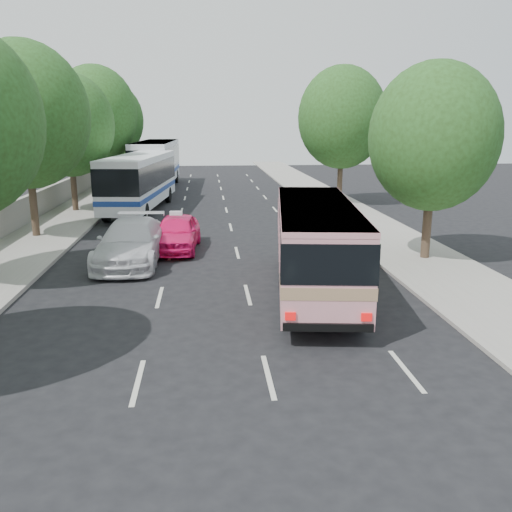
{
  "coord_description": "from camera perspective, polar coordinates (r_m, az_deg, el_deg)",
  "views": [
    {
      "loc": [
        -0.31,
        -13.11,
        5.56
      ],
      "look_at": [
        1.17,
        2.87,
        1.6
      ],
      "focal_mm": 38.0,
      "sensor_mm": 36.0,
      "label": 1
    }
  ],
  "objects": [
    {
      "name": "sidewalk_right",
      "position": [
        34.7,
        9.5,
        4.55
      ],
      "size": [
        4.0,
        90.0,
        0.12
      ],
      "primitive_type": "cube",
      "color": "#9E998E",
      "rests_on": "ground"
    },
    {
      "name": "ground",
      "position": [
        14.25,
        -3.67,
        -9.14
      ],
      "size": [
        120.0,
        120.0,
        0.0
      ],
      "primitive_type": "plane",
      "color": "black",
      "rests_on": "ground"
    },
    {
      "name": "tour_coach_rear",
      "position": [
        48.18,
        -10.44,
        9.89
      ],
      "size": [
        3.3,
        13.47,
        4.01
      ],
      "rotation": [
        0.0,
        0.0,
        -0.03
      ],
      "color": "silver",
      "rests_on": "ground"
    },
    {
      "name": "tree_right_far",
      "position": [
        38.23,
        9.21,
        14.54
      ],
      "size": [
        6.0,
        6.0,
        9.35
      ],
      "color": "#38281E",
      "rests_on": "ground"
    },
    {
      "name": "tour_coach_front",
      "position": [
        35.83,
        -12.12,
        8.09
      ],
      "size": [
        3.81,
        12.1,
        3.56
      ],
      "rotation": [
        0.0,
        0.0,
        -0.11
      ],
      "color": "white",
      "rests_on": "ground"
    },
    {
      "name": "sidewalk_left",
      "position": [
        34.55,
        -18.99,
        3.97
      ],
      "size": [
        4.0,
        90.0,
        0.15
      ],
      "primitive_type": "cube",
      "color": "#9E998E",
      "rests_on": "ground"
    },
    {
      "name": "tree_left_c",
      "position": [
        28.31,
        -23.1,
        13.94
      ],
      "size": [
        6.0,
        6.0,
        9.35
      ],
      "color": "#38281E",
      "rests_on": "ground"
    },
    {
      "name": "pink_taxi",
      "position": [
        24.41,
        -8.35,
        2.45
      ],
      "size": [
        2.22,
        4.78,
        1.58
      ],
      "primitive_type": "imported",
      "rotation": [
        0.0,
        0.0,
        -0.08
      ],
      "color": "#FF166C",
      "rests_on": "ground"
    },
    {
      "name": "white_pickup",
      "position": [
        22.45,
        -13.0,
        1.43
      ],
      "size": [
        2.7,
        6.07,
        1.73
      ],
      "primitive_type": "imported",
      "rotation": [
        0.0,
        0.0,
        -0.05
      ],
      "color": "silver",
      "rests_on": "ground"
    },
    {
      "name": "tree_right_near",
      "position": [
        22.94,
        18.48,
        12.28
      ],
      "size": [
        5.1,
        5.1,
        7.95
      ],
      "color": "#38281E",
      "rests_on": "ground"
    },
    {
      "name": "tree_left_e",
      "position": [
        43.82,
        -16.51,
        14.45
      ],
      "size": [
        6.3,
        6.3,
        9.82
      ],
      "color": "#38281E",
      "rests_on": "ground"
    },
    {
      "name": "tree_left_d",
      "position": [
        36.0,
        -19.02,
        13.25
      ],
      "size": [
        5.52,
        5.52,
        8.6
      ],
      "color": "#38281E",
      "rests_on": "ground"
    },
    {
      "name": "tree_left_f",
      "position": [
        51.73,
        -15.0,
        13.9
      ],
      "size": [
        5.88,
        5.88,
        9.16
      ],
      "color": "#38281E",
      "rests_on": "ground"
    },
    {
      "name": "low_wall",
      "position": [
        34.9,
        -21.98,
        5.18
      ],
      "size": [
        0.3,
        90.0,
        1.5
      ],
      "primitive_type": "cube",
      "color": "#9E998E",
      "rests_on": "sidewalk_left"
    },
    {
      "name": "pink_bus",
      "position": [
        17.86,
        6.29,
        1.86
      ],
      "size": [
        3.58,
        9.66,
        3.01
      ],
      "rotation": [
        0.0,
        0.0,
        -0.13
      ],
      "color": "pink",
      "rests_on": "ground"
    },
    {
      "name": "taxi_roof_sign",
      "position": [
        24.25,
        -8.42,
        4.49
      ],
      "size": [
        0.56,
        0.22,
        0.18
      ],
      "primitive_type": "cube",
      "rotation": [
        0.0,
        0.0,
        -0.08
      ],
      "color": "silver",
      "rests_on": "pink_taxi"
    }
  ]
}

